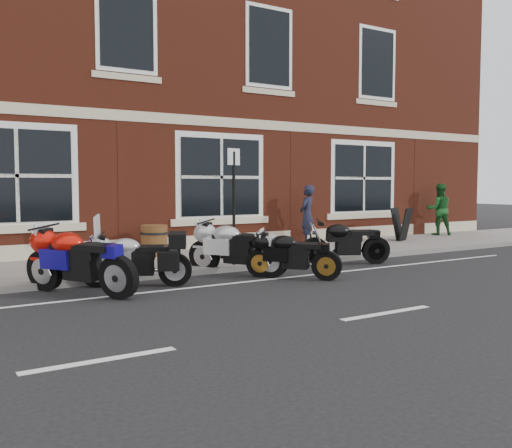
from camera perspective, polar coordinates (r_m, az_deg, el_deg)
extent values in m
plane|color=black|center=(10.49, 1.18, -5.80)|extent=(80.00, 80.00, 0.00)
cube|color=slate|center=(13.06, -6.09, -3.61)|extent=(30.00, 3.00, 0.12)
cube|color=slate|center=(11.68, -2.66, -4.50)|extent=(30.00, 0.16, 0.12)
cube|color=maroon|center=(20.40, -15.90, 15.77)|extent=(24.00, 12.00, 12.00)
cylinder|color=black|center=(10.28, -15.52, -4.50)|extent=(0.58, 0.37, 0.59)
cylinder|color=black|center=(10.12, -8.09, -4.52)|extent=(0.58, 0.37, 0.59)
cube|color=black|center=(10.14, -12.11, -2.78)|extent=(0.75, 0.53, 0.20)
ellipsoid|color=#9B9B9F|center=(10.15, -12.89, -2.16)|extent=(0.61, 0.53, 0.29)
cube|color=black|center=(10.10, -10.06, -2.36)|extent=(0.56, 0.44, 0.09)
cube|color=silver|center=(10.19, -15.50, -0.27)|extent=(0.21, 0.36, 0.41)
cylinder|color=black|center=(10.21, -20.23, -4.35)|extent=(0.48, 0.67, 0.69)
cylinder|color=black|center=(9.13, -13.45, -5.17)|extent=(0.48, 0.67, 0.69)
cube|color=black|center=(9.64, -17.31, -2.56)|extent=(0.67, 0.88, 0.24)
ellipsoid|color=red|center=(9.74, -18.01, -1.74)|extent=(0.65, 0.72, 0.35)
cube|color=black|center=(9.34, -15.40, -2.19)|extent=(0.55, 0.66, 0.11)
cylinder|color=black|center=(10.97, 0.51, -3.88)|extent=(0.45, 0.50, 0.56)
cylinder|color=black|center=(10.68, 7.12, -4.13)|extent=(0.45, 0.50, 0.56)
cube|color=black|center=(10.78, 3.55, -2.42)|extent=(0.62, 0.67, 0.19)
ellipsoid|color=black|center=(10.80, 2.87, -1.84)|extent=(0.56, 0.58, 0.28)
cube|color=black|center=(10.69, 5.39, -2.10)|extent=(0.49, 0.52, 0.09)
cylinder|color=black|center=(11.64, -5.10, -3.19)|extent=(0.45, 0.64, 0.67)
cylinder|color=black|center=(10.91, 1.61, -3.66)|extent=(0.45, 0.64, 0.67)
cube|color=black|center=(11.24, -2.09, -1.62)|extent=(0.64, 0.84, 0.23)
ellipsoid|color=#B1B1B6|center=(11.30, -2.78, -0.95)|extent=(0.62, 0.69, 0.33)
cube|color=black|center=(11.03, -0.21, -1.28)|extent=(0.52, 0.63, 0.10)
cylinder|color=black|center=(12.65, 5.86, -2.72)|extent=(0.62, 0.37, 0.62)
cylinder|color=black|center=(13.07, 11.86, -2.57)|extent=(0.62, 0.37, 0.62)
cube|color=black|center=(12.80, 8.72, -1.18)|extent=(0.80, 0.53, 0.21)
ellipsoid|color=black|center=(12.74, 8.09, -0.67)|extent=(0.64, 0.54, 0.31)
cube|color=black|center=(12.91, 10.37, -0.81)|extent=(0.59, 0.45, 0.10)
imported|color=black|center=(15.72, 5.15, 0.90)|extent=(0.71, 0.64, 1.64)
imported|color=#164D1D|center=(19.63, 17.85, 1.40)|extent=(1.03, 0.98, 1.68)
cylinder|color=#552C16|center=(13.49, -10.14, -1.62)|extent=(0.62, 0.62, 0.72)
cylinder|color=black|center=(13.51, -10.14, -2.35)|extent=(0.65, 0.65, 0.05)
cylinder|color=black|center=(13.47, -10.15, -0.89)|extent=(0.65, 0.65, 0.05)
cylinder|color=black|center=(11.76, -2.23, 1.57)|extent=(0.06, 0.06, 2.34)
cube|color=silver|center=(11.76, -2.24, 6.74)|extent=(0.33, 0.11, 0.34)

